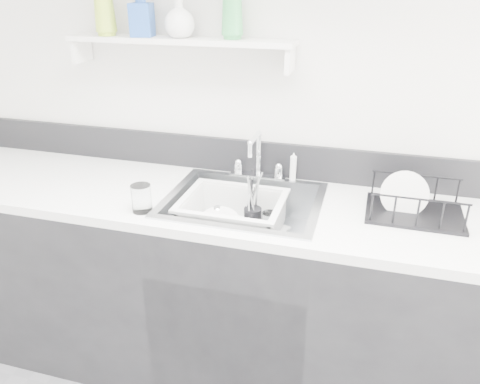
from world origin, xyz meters
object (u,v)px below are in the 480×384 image
(sink, at_px, (243,220))
(wash_tub, at_px, (233,216))
(counter_run, at_px, (243,291))
(dish_rack, at_px, (416,200))

(sink, relative_size, wash_tub, 1.50)
(counter_run, relative_size, wash_tub, 7.48)
(wash_tub, height_order, dish_rack, dish_rack)
(dish_rack, bearing_deg, counter_run, -174.23)
(counter_run, distance_m, sink, 0.37)
(sink, distance_m, dish_rack, 0.69)
(sink, relative_size, dish_rack, 1.77)
(counter_run, bearing_deg, sink, 0.00)
(counter_run, height_order, sink, sink)
(counter_run, bearing_deg, wash_tub, 172.90)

